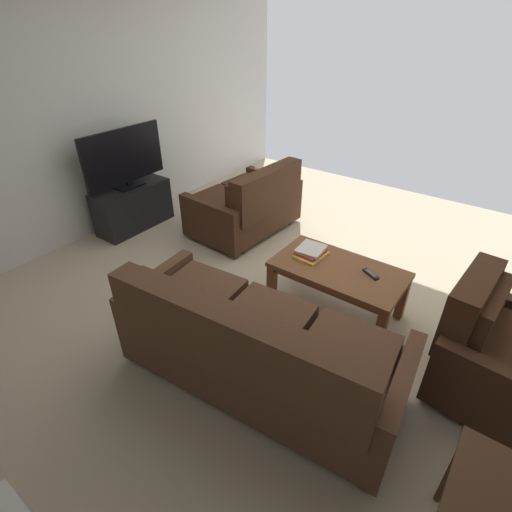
{
  "coord_description": "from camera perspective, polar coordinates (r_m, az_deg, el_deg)",
  "views": [
    {
      "loc": [
        -1.4,
        2.72,
        2.24
      ],
      "look_at": [
        0.07,
        0.73,
        0.68
      ],
      "focal_mm": 26.77,
      "sensor_mm": 36.0,
      "label": 1
    }
  ],
  "objects": [
    {
      "name": "book_stack",
      "position": [
        3.37,
        8.2,
        0.59
      ],
      "size": [
        0.25,
        0.29,
        0.07
      ],
      "color": "#E0CC4C",
      "rests_on": "coffee_table"
    },
    {
      "name": "loveseat_near",
      "position": [
        4.54,
        -1.2,
        7.69
      ],
      "size": [
        0.92,
        1.29,
        0.84
      ],
      "color": "black",
      "rests_on": "ground"
    },
    {
      "name": "armchair_side",
      "position": [
        3.05,
        32.68,
        -12.18
      ],
      "size": [
        0.86,
        0.92,
        0.85
      ],
      "color": "black",
      "rests_on": "ground"
    },
    {
      "name": "tv_remote",
      "position": [
        3.23,
        16.76,
        -2.58
      ],
      "size": [
        0.16,
        0.11,
        0.02
      ],
      "color": "black",
      "rests_on": "coffee_table"
    },
    {
      "name": "ground_plane",
      "position": [
        3.79,
        7.45,
        -4.3
      ],
      "size": [
        5.31,
        5.93,
        0.01
      ],
      "primitive_type": "cube",
      "color": "beige"
    },
    {
      "name": "flat_tv",
      "position": [
        4.7,
        -19.12,
        13.74
      ],
      "size": [
        0.21,
        1.05,
        0.67
      ],
      "color": "black",
      "rests_on": "tv_stand"
    },
    {
      "name": "coffee_table",
      "position": [
        3.3,
        12.14,
        -2.73
      ],
      "size": [
        1.09,
        0.6,
        0.45
      ],
      "color": "brown",
      "rests_on": "ground"
    },
    {
      "name": "tv_stand",
      "position": [
        4.92,
        -17.85,
        6.99
      ],
      "size": [
        0.39,
        0.94,
        0.53
      ],
      "color": "black",
      "rests_on": "ground"
    },
    {
      "name": "sofa_main",
      "position": [
        2.6,
        -0.27,
        -13.51
      ],
      "size": [
        1.99,
        0.97,
        0.86
      ],
      "color": "black",
      "rests_on": "ground"
    },
    {
      "name": "wall_right",
      "position": [
        4.95,
        -20.79,
        20.86
      ],
      "size": [
        0.12,
        5.93,
        2.84
      ],
      "primitive_type": "cube",
      "color": "silver",
      "rests_on": "ground"
    }
  ]
}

